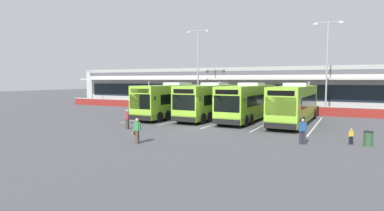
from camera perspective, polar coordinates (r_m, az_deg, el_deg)
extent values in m
plane|color=#4C4C51|center=(27.12, 2.01, -4.02)|extent=(200.00, 200.00, 0.00)
cube|color=#B7B7B2|center=(52.60, 14.35, 3.01)|extent=(70.00, 10.00, 5.50)
cube|color=#19232D|center=(47.72, 13.06, 2.35)|extent=(66.00, 0.08, 2.20)
cube|color=#4C4C51|center=(47.70, 13.12, 5.77)|extent=(68.00, 0.08, 0.60)
cube|color=beige|center=(46.26, 12.67, 4.65)|extent=(67.00, 3.00, 0.24)
cube|color=gray|center=(52.61, 14.41, 6.28)|extent=(70.00, 10.00, 0.50)
cylinder|color=#999999|center=(60.73, -17.41, 2.52)|extent=(0.20, 0.20, 4.20)
cylinder|color=#999999|center=(52.89, -7.68, 2.42)|extent=(0.20, 0.20, 4.20)
cylinder|color=#999999|center=(47.05, 4.92, 2.18)|extent=(0.20, 0.20, 4.20)
cylinder|color=#999999|center=(44.02, 20.10, 1.75)|extent=(0.20, 0.20, 4.20)
cube|color=maroon|center=(40.61, 10.54, -0.52)|extent=(60.00, 0.36, 1.00)
cube|color=#B2B2B2|center=(40.57, 10.55, 0.25)|extent=(60.00, 0.40, 0.10)
cube|color=#8CC633|center=(34.95, -3.41, 1.05)|extent=(2.77, 12.04, 3.19)
cube|color=olive|center=(35.05, -3.40, -1.10)|extent=(2.79, 12.06, 0.56)
cube|color=black|center=(35.28, -3.07, 1.48)|extent=(2.75, 9.64, 0.96)
cube|color=black|center=(30.01, -9.27, 0.69)|extent=(2.31, 0.14, 1.40)
cube|color=black|center=(29.95, -9.30, 2.60)|extent=(2.05, 0.12, 0.40)
cube|color=silver|center=(35.75, -2.59, 3.91)|extent=(2.10, 2.84, 0.28)
cube|color=black|center=(30.06, -9.36, -2.17)|extent=(2.45, 0.20, 0.44)
cube|color=black|center=(29.42, -6.60, 1.33)|extent=(0.08, 0.12, 0.36)
cube|color=black|center=(31.15, -11.03, 1.45)|extent=(0.08, 0.12, 0.36)
cylinder|color=black|center=(38.52, 1.65, -0.69)|extent=(0.34, 1.05, 1.04)
cylinder|color=black|center=(39.62, -1.45, -0.54)|extent=(0.34, 1.05, 1.04)
cylinder|color=black|center=(31.73, -4.52, -1.83)|extent=(0.34, 1.05, 1.04)
cylinder|color=black|center=(33.05, -8.03, -1.60)|extent=(0.34, 1.05, 1.04)
cylinder|color=black|center=(30.56, -5.92, -2.08)|extent=(0.34, 1.05, 1.04)
cylinder|color=black|center=(31.93, -9.50, -1.84)|extent=(0.34, 1.05, 1.04)
cube|color=#8CC633|center=(33.77, 3.40, 0.93)|extent=(2.77, 12.04, 3.19)
cube|color=olive|center=(33.88, 3.39, -1.29)|extent=(2.79, 12.06, 0.56)
cube|color=black|center=(34.12, 3.68, 1.37)|extent=(2.75, 9.64, 0.96)
cube|color=black|center=(28.45, -1.51, 0.54)|extent=(2.31, 0.14, 1.40)
cube|color=black|center=(28.39, -1.53, 2.55)|extent=(2.05, 0.12, 0.40)
cube|color=silver|center=(34.62, 4.10, 3.88)|extent=(2.10, 2.84, 0.28)
cube|color=black|center=(28.50, -1.61, -2.48)|extent=(2.45, 0.20, 0.44)
cube|color=black|center=(28.07, 1.43, 1.20)|extent=(0.08, 0.12, 0.36)
cube|color=black|center=(29.46, -3.66, 1.35)|extent=(0.08, 0.12, 0.36)
cylinder|color=black|center=(37.70, 7.92, -0.84)|extent=(0.34, 1.05, 1.04)
cylinder|color=black|center=(38.56, 4.57, -0.69)|extent=(0.34, 1.05, 1.04)
cylinder|color=black|center=(30.50, 2.97, -2.08)|extent=(0.34, 1.05, 1.04)
cylinder|color=black|center=(31.56, -0.97, -1.85)|extent=(0.34, 1.05, 1.04)
cylinder|color=black|center=(29.24, 1.83, -2.36)|extent=(0.34, 1.05, 1.04)
cylinder|color=black|center=(30.35, -2.24, -2.11)|extent=(0.34, 1.05, 1.04)
cube|color=#8CC633|center=(32.44, 10.05, 0.71)|extent=(2.77, 12.04, 3.19)
cube|color=olive|center=(32.55, 10.01, -1.59)|extent=(2.79, 12.06, 0.56)
cube|color=black|center=(32.80, 10.26, 1.18)|extent=(2.75, 9.64, 0.96)
cube|color=black|center=(26.83, 6.21, 0.27)|extent=(2.31, 0.14, 1.40)
cube|color=black|center=(26.76, 6.22, 2.41)|extent=(2.05, 0.12, 0.40)
cube|color=silver|center=(33.32, 10.61, 3.79)|extent=(2.10, 2.84, 0.28)
cube|color=black|center=(26.88, 6.10, -2.93)|extent=(2.45, 0.20, 0.44)
cube|color=black|center=(26.64, 9.41, 0.96)|extent=(0.08, 0.12, 0.36)
cube|color=black|center=(27.68, 3.68, 1.15)|extent=(0.08, 0.12, 0.36)
cylinder|color=black|center=(36.65, 13.97, -1.09)|extent=(0.34, 1.05, 1.04)
cylinder|color=black|center=(37.28, 10.40, -0.94)|extent=(0.34, 1.05, 1.04)
cylinder|color=black|center=(29.17, 10.35, -2.45)|extent=(0.34, 1.05, 1.04)
cylinder|color=black|center=(29.96, 5.98, -2.22)|extent=(0.34, 1.05, 1.04)
cylinder|color=black|center=(27.85, 9.49, -2.77)|extent=(0.34, 1.05, 1.04)
cylinder|color=black|center=(28.67, 4.95, -2.52)|extent=(0.34, 1.05, 1.04)
cube|color=#8CC633|center=(31.02, 17.84, 0.39)|extent=(2.77, 12.04, 3.19)
cube|color=olive|center=(31.14, 17.78, -2.02)|extent=(2.79, 12.06, 0.56)
cube|color=black|center=(31.40, 17.97, 0.88)|extent=(2.75, 9.64, 0.96)
cube|color=black|center=(25.18, 15.54, -0.15)|extent=(2.31, 0.14, 1.40)
cube|color=black|center=(25.11, 15.58, 2.12)|extent=(2.05, 0.12, 0.40)
cube|color=silver|center=(31.94, 18.22, 3.61)|extent=(2.10, 2.84, 0.28)
cube|color=black|center=(25.24, 15.42, -3.56)|extent=(2.45, 0.20, 0.44)
cube|color=black|center=(25.24, 18.96, 0.58)|extent=(0.08, 0.12, 0.36)
cube|color=black|center=(25.83, 12.56, 0.80)|extent=(0.08, 0.12, 0.36)
cylinder|color=black|center=(35.51, 20.95, -1.44)|extent=(0.34, 1.05, 1.04)
cylinder|color=black|center=(35.86, 17.15, -1.28)|extent=(0.34, 1.05, 1.04)
cylinder|color=black|center=(27.82, 19.07, -2.97)|extent=(0.34, 1.05, 1.04)
cylinder|color=black|center=(28.27, 14.27, -2.74)|extent=(0.34, 1.05, 1.04)
cylinder|color=black|center=(26.45, 18.62, -3.34)|extent=(0.34, 1.05, 1.04)
cylinder|color=black|center=(26.92, 13.58, -3.09)|extent=(0.34, 1.05, 1.04)
cube|color=silver|center=(36.35, -6.14, -1.84)|extent=(0.14, 13.00, 0.01)
cube|color=silver|center=(34.28, -0.21, -2.20)|extent=(0.14, 13.00, 0.01)
cube|color=silver|center=(32.62, 6.40, -2.58)|extent=(0.14, 13.00, 0.01)
cube|color=silver|center=(31.44, 13.61, -2.95)|extent=(0.14, 13.00, 0.01)
cube|color=silver|center=(30.79, 21.26, -3.29)|extent=(0.14, 13.00, 0.01)
cube|color=#4C4238|center=(20.87, -9.79, -5.51)|extent=(0.16, 0.19, 0.84)
cube|color=#4C4238|center=(20.68, -9.69, -5.60)|extent=(0.16, 0.19, 0.84)
cube|color=#387F4C|center=(20.66, -9.77, -3.64)|extent=(0.36, 0.25, 0.56)
cube|color=#387F4C|center=(20.82, -10.22, -3.67)|extent=(0.10, 0.11, 0.54)
cube|color=#387F4C|center=(20.52, -9.31, -3.77)|extent=(0.10, 0.11, 0.54)
sphere|color=tan|center=(20.61, -9.78, -2.57)|extent=(0.22, 0.22, 0.22)
cube|color=olive|center=(20.95, -10.30, -4.89)|extent=(0.15, 0.29, 0.22)
cylinder|color=olive|center=(20.92, -10.31, -4.41)|extent=(0.02, 0.02, 0.16)
cube|color=#33333D|center=(21.41, 18.86, -5.43)|extent=(0.23, 0.23, 0.84)
cube|color=#33333D|center=(21.42, 19.40, -5.44)|extent=(0.23, 0.23, 0.84)
cube|color=#2D5693|center=(21.31, 19.18, -3.58)|extent=(0.39, 0.40, 0.56)
cube|color=#2D5693|center=(21.17, 18.71, -3.70)|extent=(0.13, 0.13, 0.54)
cube|color=#2D5693|center=(21.45, 19.63, -3.62)|extent=(0.13, 0.13, 0.54)
sphere|color=tan|center=(21.26, 19.21, -2.54)|extent=(0.22, 0.22, 0.22)
cube|color=black|center=(22.52, 26.37, -5.59)|extent=(0.14, 0.14, 0.52)
cube|color=black|center=(22.52, 26.69, -5.60)|extent=(0.14, 0.14, 0.52)
cube|color=gold|center=(22.45, 26.57, -4.51)|extent=(0.25, 0.24, 0.35)
cube|color=gold|center=(22.37, 26.29, -4.57)|extent=(0.08, 0.08, 0.33)
cube|color=gold|center=(22.54, 26.84, -4.53)|extent=(0.08, 0.08, 0.33)
sphere|color=tan|center=(22.42, 26.59, -3.90)|extent=(0.14, 0.14, 0.14)
cube|color=#4C4238|center=(27.10, -11.35, -3.21)|extent=(0.23, 0.22, 0.84)
cube|color=#4C4238|center=(26.93, -11.59, -3.26)|extent=(0.23, 0.22, 0.84)
cube|color=#B23838|center=(26.93, -11.50, -1.76)|extent=(0.39, 0.40, 0.56)
cube|color=#B23838|center=(27.15, -11.52, -1.77)|extent=(0.13, 0.13, 0.54)
cube|color=#B23838|center=(26.72, -11.47, -1.87)|extent=(0.13, 0.13, 0.54)
sphere|color=tan|center=(26.89, -11.51, -0.94)|extent=(0.22, 0.22, 0.22)
cylinder|color=#9E9EA3|center=(44.77, 1.09, 6.43)|extent=(0.20, 0.20, 11.00)
cylinder|color=#9E9EA3|center=(45.26, 1.10, 13.21)|extent=(2.80, 0.10, 0.10)
cube|color=silver|center=(45.86, -0.52, 12.97)|extent=(0.44, 0.28, 0.20)
cube|color=silver|center=(44.67, 2.77, 13.19)|extent=(0.44, 0.28, 0.20)
cylinder|color=#9E9EA3|center=(41.56, 22.95, 6.21)|extent=(0.20, 0.20, 11.00)
cylinder|color=#9E9EA3|center=(42.09, 23.18, 13.51)|extent=(2.80, 0.10, 0.10)
cube|color=silver|center=(42.18, 21.23, 13.41)|extent=(0.44, 0.28, 0.20)
cube|color=silver|center=(42.00, 25.14, 13.33)|extent=(0.44, 0.28, 0.20)
cylinder|color=#2D5133|center=(22.47, 28.97, -5.29)|extent=(0.52, 0.52, 0.85)
cylinder|color=black|center=(22.40, 29.02, -4.11)|extent=(0.54, 0.54, 0.08)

